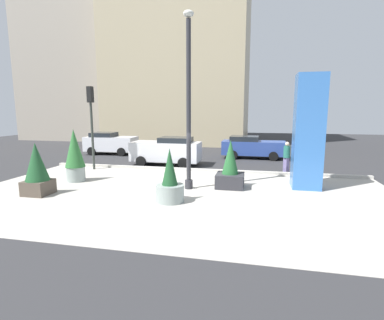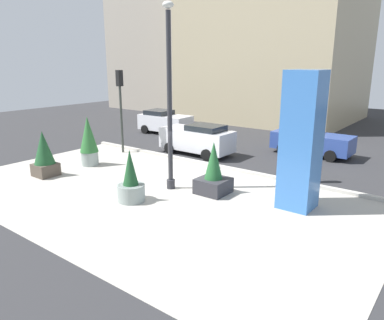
{
  "view_description": "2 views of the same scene",
  "coord_description": "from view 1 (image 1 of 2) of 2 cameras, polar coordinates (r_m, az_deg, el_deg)",
  "views": [
    {
      "loc": [
        3.18,
        -13.54,
        3.48
      ],
      "look_at": [
        0.4,
        -0.79,
        1.31
      ],
      "focal_mm": 28.3,
      "sensor_mm": 36.0,
      "label": 1
    },
    {
      "loc": [
        10.1,
        -12.11,
        5.32
      ],
      "look_at": [
        0.99,
        -0.23,
        1.28
      ],
      "focal_mm": 34.57,
      "sensor_mm": 36.0,
      "label": 2
    }
  ],
  "objects": [
    {
      "name": "art_pillar_blue",
      "position": [
        14.29,
        21.07,
        4.9
      ],
      "size": [
        1.23,
        1.23,
        5.02
      ],
      "primitive_type": "cube",
      "color": "#3870BC",
      "rests_on": "ground_plane"
    },
    {
      "name": "pedestrian_by_curb",
      "position": [
        17.58,
        17.4,
        0.79
      ],
      "size": [
        0.5,
        0.5,
        1.74
      ],
      "color": "slate",
      "rests_on": "ground_plane"
    },
    {
      "name": "car_far_lane",
      "position": [
        19.36,
        -4.76,
        1.79
      ],
      "size": [
        4.37,
        2.01,
        1.78
      ],
      "color": "silver",
      "rests_on": "ground_plane"
    },
    {
      "name": "potted_plant_curbside",
      "position": [
        15.78,
        -21.24,
        0.88
      ],
      "size": [
        0.95,
        0.95,
        2.57
      ],
      "color": "gray",
      "rests_on": "ground_plane"
    },
    {
      "name": "curb_strip",
      "position": [
        17.3,
        1.46,
        -1.91
      ],
      "size": [
        18.0,
        0.24,
        0.16
      ],
      "primitive_type": "cube",
      "color": "#B7B2A8",
      "rests_on": "ground_plane"
    },
    {
      "name": "car_curb_east",
      "position": [
        22.39,
        11.32,
        2.43
      ],
      "size": [
        4.5,
        2.04,
        1.6
      ],
      "color": "#2D4793",
      "rests_on": "ground_plane"
    },
    {
      "name": "plaza_pavement",
      "position": [
        12.47,
        -3.0,
        -6.8
      ],
      "size": [
        18.0,
        10.0,
        0.02
      ],
      "primitive_type": "cube",
      "color": "#ADA89E",
      "rests_on": "ground_plane"
    },
    {
      "name": "car_curb_west",
      "position": [
        24.94,
        -15.11,
        3.12
      ],
      "size": [
        4.01,
        2.23,
        1.71
      ],
      "color": "silver",
      "rests_on": "ground_plane"
    },
    {
      "name": "lamp_post",
      "position": [
        13.14,
        -0.64,
        10.22
      ],
      "size": [
        0.44,
        0.44,
        7.5
      ],
      "color": "#2D2D33",
      "rests_on": "ground_plane"
    },
    {
      "name": "potted_plant_by_pillar",
      "position": [
        13.96,
        -27.2,
        -1.63
      ],
      "size": [
        1.0,
        1.0,
        2.17
      ],
      "color": "#4C4238",
      "rests_on": "ground_plane"
    },
    {
      "name": "ground_plane",
      "position": [
        18.17,
        1.98,
        -1.63
      ],
      "size": [
        60.0,
        60.0,
        0.0
      ],
      "primitive_type": "plane",
      "color": "#2D2D30"
    },
    {
      "name": "traffic_light_far_side",
      "position": [
        18.54,
        -18.45,
        8.12
      ],
      "size": [
        0.28,
        0.42,
        4.8
      ],
      "color": "#333833",
      "rests_on": "ground_plane"
    },
    {
      "name": "potted_plant_near_right",
      "position": [
        13.74,
        7.2,
        -1.81
      ],
      "size": [
        1.24,
        1.24,
        2.18
      ],
      "color": "#2D2D33",
      "rests_on": "ground_plane"
    },
    {
      "name": "highrise_across_street",
      "position": [
        35.92,
        -1.77,
        21.63
      ],
      "size": [
        14.33,
        12.35,
        22.14
      ],
      "primitive_type": "cube",
      "color": "tan",
      "rests_on": "ground_plane"
    },
    {
      "name": "potted_plant_near_left",
      "position": [
        11.54,
        -4.19,
        -4.34
      ],
      "size": [
        1.08,
        1.08,
        2.07
      ],
      "color": "gray",
      "rests_on": "ground_plane"
    }
  ]
}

